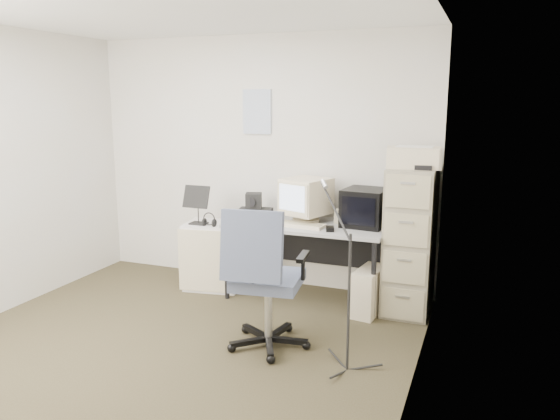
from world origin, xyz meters
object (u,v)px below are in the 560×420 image
(office_chair, at_px, (268,277))
(desk, at_px, (307,261))
(filing_cabinet, at_px, (410,240))
(side_cart, at_px, (214,255))

(office_chair, bearing_deg, desk, 85.65)
(filing_cabinet, height_order, side_cart, filing_cabinet)
(side_cart, bearing_deg, office_chair, -55.02)
(desk, bearing_deg, side_cart, -177.07)
(office_chair, bearing_deg, side_cart, 126.93)
(filing_cabinet, relative_size, side_cart, 1.95)
(desk, bearing_deg, filing_cabinet, 1.81)
(office_chair, height_order, side_cart, office_chair)
(desk, distance_m, office_chair, 1.12)
(filing_cabinet, xyz_separation_m, desk, (-0.95, -0.03, -0.29))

